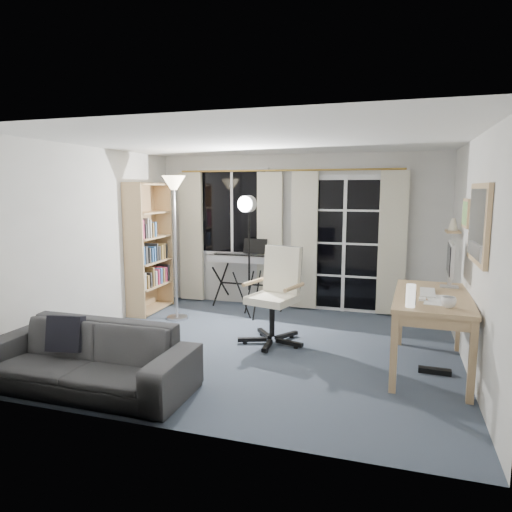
{
  "coord_description": "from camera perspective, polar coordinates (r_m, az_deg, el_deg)",
  "views": [
    {
      "loc": [
        1.5,
        -4.99,
        1.87
      ],
      "look_at": [
        -0.15,
        0.35,
        1.04
      ],
      "focal_mm": 32.0,
      "sensor_mm": 36.0,
      "label": 1
    }
  ],
  "objects": [
    {
      "name": "floor",
      "position": [
        5.53,
        0.45,
        -11.45
      ],
      "size": [
        4.5,
        4.0,
        0.02
      ],
      "primitive_type": "cube",
      "color": "#36414F",
      "rests_on": "ground"
    },
    {
      "name": "window",
      "position": [
        7.42,
        -2.93,
        5.53
      ],
      "size": [
        1.2,
        0.08,
        1.4
      ],
      "color": "white",
      "rests_on": "floor"
    },
    {
      "name": "french_door",
      "position": [
        7.05,
        10.98,
        1.36
      ],
      "size": [
        1.32,
        0.09,
        2.11
      ],
      "color": "white",
      "rests_on": "floor"
    },
    {
      "name": "curtains",
      "position": [
        7.1,
        3.77,
        2.11
      ],
      "size": [
        3.6,
        0.07,
        2.13
      ],
      "color": "gold",
      "rests_on": "floor"
    },
    {
      "name": "bookshelf",
      "position": [
        7.14,
        -13.48,
        0.61
      ],
      "size": [
        0.32,
        0.92,
        1.96
      ],
      "rotation": [
        0.0,
        0.0,
        0.01
      ],
      "color": "tan",
      "rests_on": "floor"
    },
    {
      "name": "torchiere_lamp",
      "position": [
        6.52,
        -10.18,
        6.34
      ],
      "size": [
        0.39,
        0.39,
        2.05
      ],
      "rotation": [
        0.0,
        0.0,
        -0.23
      ],
      "color": "#B2B2B7",
      "rests_on": "floor"
    },
    {
      "name": "keyboard_piano",
      "position": [
        7.1,
        -0.38,
        -0.49
      ],
      "size": [
        1.42,
        0.7,
        1.02
      ],
      "rotation": [
        0.0,
        0.0,
        -0.02
      ],
      "color": "black",
      "rests_on": "floor"
    },
    {
      "name": "studio_light",
      "position": [
        6.47,
        -1.08,
        4.73
      ],
      "size": [
        0.36,
        0.37,
        1.82
      ],
      "rotation": [
        0.0,
        0.0,
        -0.17
      ],
      "color": "black",
      "rests_on": "floor"
    },
    {
      "name": "office_chair",
      "position": [
        5.61,
        2.75,
        -3.77
      ],
      "size": [
        0.81,
        0.81,
        1.17
      ],
      "rotation": [
        0.0,
        0.0,
        -0.27
      ],
      "color": "black",
      "rests_on": "floor"
    },
    {
      "name": "desk",
      "position": [
        5.03,
        21.15,
        -5.67
      ],
      "size": [
        0.8,
        1.51,
        0.79
      ],
      "rotation": [
        0.0,
        0.0,
        -0.04
      ],
      "color": "#9D7C50",
      "rests_on": "floor"
    },
    {
      "name": "monitor",
      "position": [
        5.42,
        23.13,
        -0.52
      ],
      "size": [
        0.2,
        0.57,
        0.5
      ],
      "rotation": [
        0.0,
        0.0,
        -0.04
      ],
      "color": "silver",
      "rests_on": "desk"
    },
    {
      "name": "desk_clutter",
      "position": [
        4.82,
        20.42,
        -7.13
      ],
      "size": [
        0.49,
        0.9,
        1.0
      ],
      "rotation": [
        0.0,
        0.0,
        -0.04
      ],
      "color": "white",
      "rests_on": "desk"
    },
    {
      "name": "mug",
      "position": [
        4.52,
        22.95,
        -5.2
      ],
      "size": [
        0.13,
        0.11,
        0.13
      ],
      "primitive_type": "imported",
      "rotation": [
        0.0,
        0.0,
        -0.04
      ],
      "color": "silver",
      "rests_on": "desk"
    },
    {
      "name": "wall_mirror",
      "position": [
        4.7,
        26.06,
        3.66
      ],
      "size": [
        0.04,
        0.94,
        0.74
      ],
      "color": "tan",
      "rests_on": "floor"
    },
    {
      "name": "framed_print",
      "position": [
        5.59,
        24.77,
        4.87
      ],
      "size": [
        0.03,
        0.42,
        0.32
      ],
      "color": "tan",
      "rests_on": "floor"
    },
    {
      "name": "wall_shelf",
      "position": [
        6.09,
        23.42,
        3.36
      ],
      "size": [
        0.16,
        0.3,
        0.18
      ],
      "color": "tan",
      "rests_on": "floor"
    },
    {
      "name": "sofa",
      "position": [
        4.64,
        -20.63,
        -10.59
      ],
      "size": [
        2.06,
        0.61,
        0.8
      ],
      "rotation": [
        0.0,
        0.0,
        -0.0
      ],
      "color": "#303032",
      "rests_on": "floor"
    }
  ]
}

